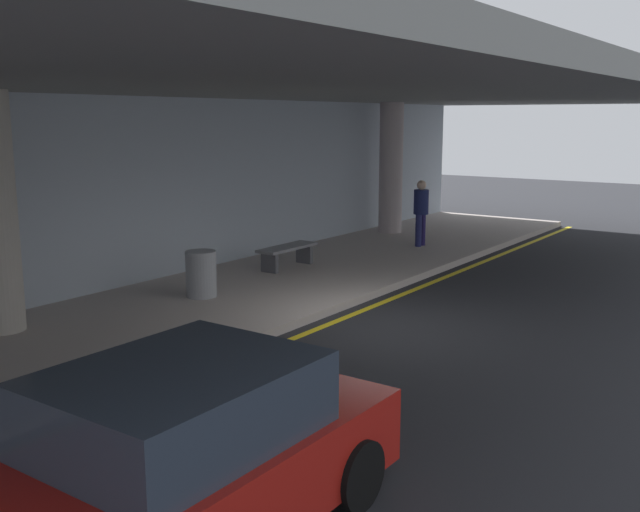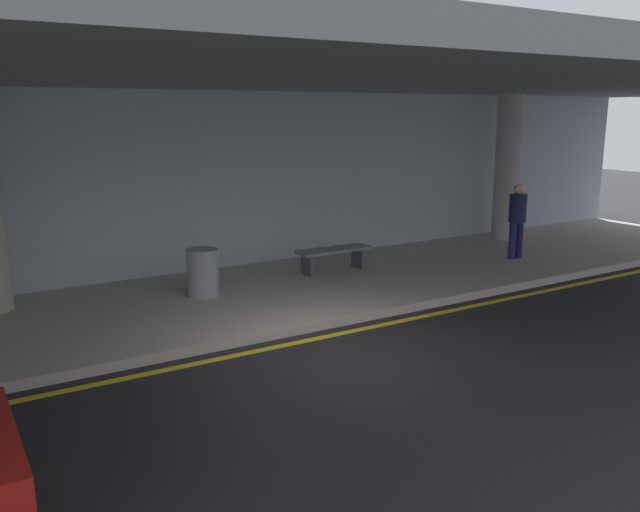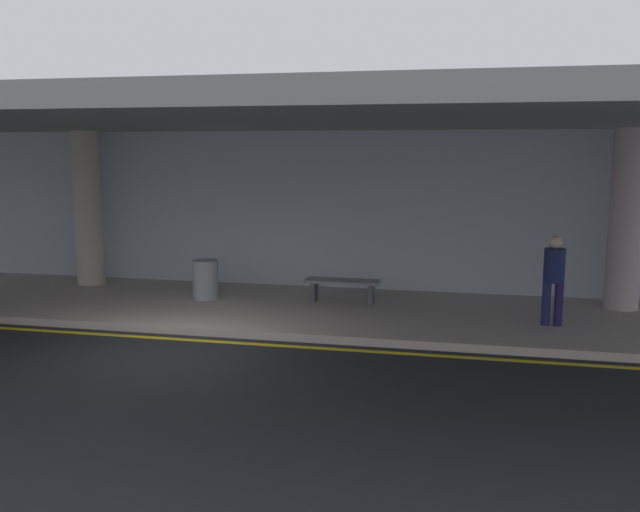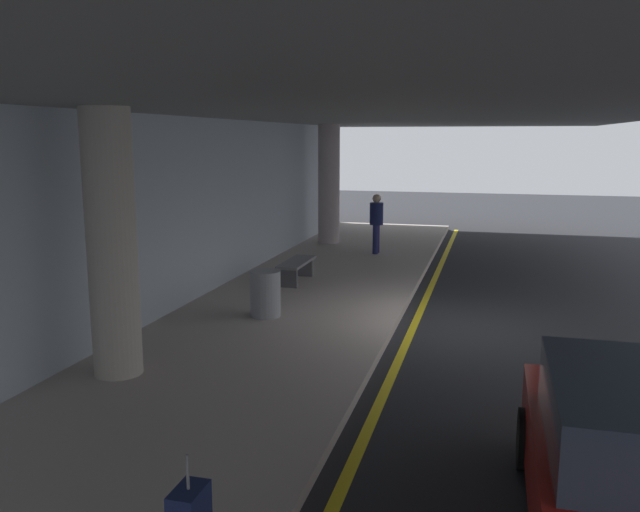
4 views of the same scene
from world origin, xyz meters
TOP-DOWN VIEW (x-y plane):
  - ground_plane at (0.00, 0.00)m, footprint 60.00×60.00m
  - sidewalk at (0.00, 3.10)m, footprint 26.00×4.20m
  - lane_stripe_yellow at (0.00, 0.72)m, footprint 26.00×0.14m
  - support_column_left_mid at (8.00, 4.37)m, footprint 0.67×0.67m
  - ceiling_overhang at (0.00, 2.60)m, footprint 28.00×13.20m
  - terminal_back_wall at (0.00, 5.35)m, footprint 26.00×0.30m
  - traveler_with_luggage at (6.46, 2.59)m, footprint 0.38×0.38m
  - bench_metal at (2.31, 3.69)m, footprint 1.60×0.50m
  - trash_bin_steel at (-0.67, 3.38)m, footprint 0.56×0.56m

SIDE VIEW (x-z plane):
  - ground_plane at x=0.00m, z-range 0.00..0.00m
  - lane_stripe_yellow at x=0.00m, z-range 0.00..0.01m
  - sidewalk at x=0.00m, z-range 0.00..0.15m
  - bench_metal at x=2.31m, z-range 0.26..0.74m
  - trash_bin_steel at x=-0.67m, z-range 0.15..1.00m
  - traveler_with_luggage at x=6.46m, z-range 0.27..1.95m
  - terminal_back_wall at x=0.00m, z-range 0.00..3.80m
  - support_column_left_mid at x=8.00m, z-range 0.15..3.80m
  - ceiling_overhang at x=0.00m, z-range 3.80..4.10m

